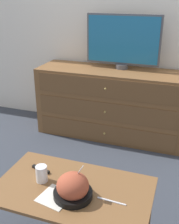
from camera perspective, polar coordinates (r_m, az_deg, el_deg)
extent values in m
plane|color=#383D47|center=(3.59, 4.39, -2.23)|extent=(12.00, 12.00, 0.00)
cube|color=white|center=(3.28, 5.25, 18.93)|extent=(12.00, 0.05, 2.60)
cube|color=brown|center=(3.18, 4.47, 1.77)|extent=(1.64, 0.50, 0.77)
cube|color=brown|center=(3.06, 3.06, -4.35)|extent=(1.51, 0.01, 0.20)
sphere|color=tan|center=(3.05, 3.02, -4.40)|extent=(0.02, 0.02, 0.02)
cube|color=brown|center=(2.95, 3.16, 0.06)|extent=(1.51, 0.01, 0.20)
sphere|color=tan|center=(2.94, 3.13, 0.01)|extent=(0.02, 0.02, 0.02)
cube|color=brown|center=(2.86, 3.28, 4.78)|extent=(1.51, 0.01, 0.20)
sphere|color=tan|center=(2.85, 3.24, 4.74)|extent=(0.02, 0.02, 0.02)
cylinder|color=#515156|center=(3.12, 6.58, 9.21)|extent=(0.14, 0.14, 0.05)
cube|color=#515156|center=(3.08, 6.86, 14.39)|extent=(0.79, 0.04, 0.52)
cube|color=#1E6B9E|center=(3.05, 6.77, 14.34)|extent=(0.75, 0.01, 0.48)
cube|color=brown|center=(1.75, -3.43, -15.45)|extent=(0.94, 0.55, 0.02)
cylinder|color=brown|center=(2.23, -11.48, -13.82)|extent=(0.04, 0.04, 0.44)
cylinder|color=brown|center=(2.00, 11.84, -18.86)|extent=(0.04, 0.04, 0.44)
cylinder|color=black|center=(1.68, -3.38, -16.28)|extent=(0.23, 0.23, 0.04)
ellipsoid|color=#AD4C33|center=(1.64, -3.42, -14.73)|extent=(0.19, 0.19, 0.15)
cube|color=silver|center=(1.64, -3.13, -13.36)|extent=(0.09, 0.02, 0.16)
cube|color=silver|center=(1.59, -1.66, -11.37)|extent=(0.02, 0.03, 0.03)
cylinder|color=beige|center=(1.80, -9.67, -12.77)|extent=(0.06, 0.06, 0.07)
cylinder|color=white|center=(1.79, -9.71, -12.25)|extent=(0.07, 0.07, 0.11)
cube|color=silver|center=(1.69, -6.96, -16.76)|extent=(0.20, 0.20, 0.00)
cube|color=silver|center=(1.66, 4.51, -17.62)|extent=(0.17, 0.02, 0.01)
cube|color=black|center=(1.91, -9.92, -11.37)|extent=(0.14, 0.06, 0.02)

